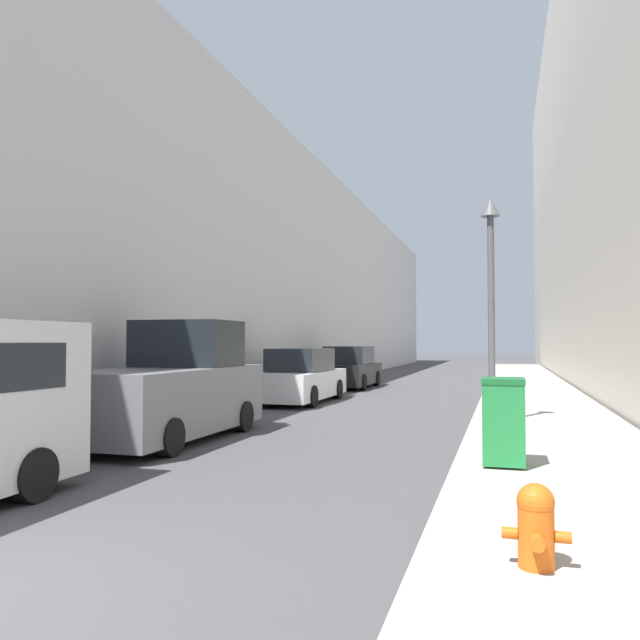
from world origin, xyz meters
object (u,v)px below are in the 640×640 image
object	(u,v)px
fire_hydrant	(536,524)
parked_sedan_near	(301,378)
lamppost	(491,286)
trash_bin	(504,421)
pickup_truck	(170,389)
parked_sedan_far	(349,369)

from	to	relation	value
fire_hydrant	parked_sedan_near	size ratio (longest dim) A/B	0.14
lamppost	parked_sedan_near	xyz separation A→B (m)	(-5.87, 4.50, -2.34)
trash_bin	pickup_truck	world-z (taller)	pickup_truck
pickup_truck	parked_sedan_near	distance (m)	7.79
fire_hydrant	parked_sedan_far	xyz separation A→B (m)	(-6.38, 19.89, 0.30)
lamppost	trash_bin	bearing A→B (deg)	-87.08
pickup_truck	parked_sedan_far	bearing A→B (deg)	89.72
pickup_truck	parked_sedan_near	world-z (taller)	pickup_truck
fire_hydrant	lamppost	bearing A→B (deg)	93.13
parked_sedan_far	parked_sedan_near	bearing A→B (deg)	-89.80
trash_bin	pickup_truck	bearing A→B (deg)	165.93
parked_sedan_near	parked_sedan_far	distance (m)	6.45
fire_hydrant	trash_bin	xyz separation A→B (m)	(-0.24, 4.10, 0.29)
trash_bin	parked_sedan_far	size ratio (longest dim) A/B	0.27
lamppost	parked_sedan_far	size ratio (longest dim) A/B	1.09
fire_hydrant	parked_sedan_near	distance (m)	14.88
trash_bin	parked_sedan_far	bearing A→B (deg)	111.25
lamppost	pickup_truck	xyz separation A→B (m)	(-5.96, -3.29, -2.15)
parked_sedan_near	parked_sedan_far	size ratio (longest dim) A/B	1.06
pickup_truck	parked_sedan_near	size ratio (longest dim) A/B	1.01
fire_hydrant	parked_sedan_far	bearing A→B (deg)	107.79
fire_hydrant	pickup_truck	world-z (taller)	pickup_truck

